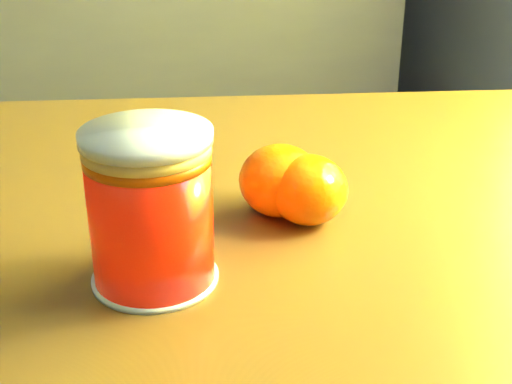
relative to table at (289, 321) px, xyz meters
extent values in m
cube|color=brown|center=(0.00, 0.00, 0.08)|extent=(1.11, 0.86, 0.04)
cylinder|color=#FF1B05|center=(-0.12, -0.06, 0.14)|extent=(0.08, 0.08, 0.10)
cylinder|color=#EABD5F|center=(-0.12, -0.06, 0.20)|extent=(0.08, 0.08, 0.01)
cylinder|color=silver|center=(-0.12, -0.06, 0.20)|extent=(0.09, 0.09, 0.01)
ellipsoid|color=orange|center=(0.01, 0.00, 0.12)|extent=(0.08, 0.08, 0.06)
ellipsoid|color=orange|center=(0.00, 0.02, 0.13)|extent=(0.08, 0.08, 0.06)
camera|label=1|loc=(-0.15, -0.49, 0.36)|focal=50.00mm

